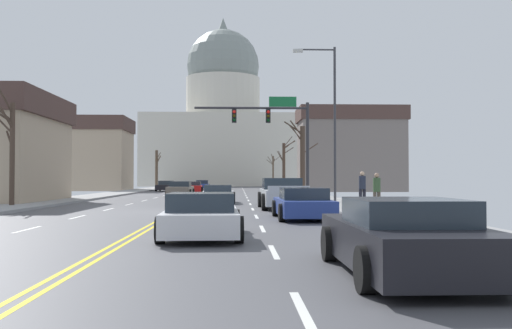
{
  "coord_description": "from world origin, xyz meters",
  "views": [
    {
      "loc": [
        2.74,
        -25.29,
        1.55
      ],
      "look_at": [
        4.66,
        31.28,
        2.88
      ],
      "focal_mm": 39.03,
      "sensor_mm": 36.0,
      "label": 1
    }
  ],
  "objects_px": {
    "sedan_oncoming_01": "(193,188)",
    "sedan_oncoming_02": "(166,186)",
    "sedan_near_00": "(218,194)",
    "sedan_oncoming_03": "(202,185)",
    "street_lamp_right": "(330,111)",
    "pedestrian_00": "(377,189)",
    "sedan_near_02": "(303,204)",
    "pickup_truck_near_01": "(283,195)",
    "pedestrian_01": "(362,187)",
    "sedan_near_03": "(202,216)",
    "sedan_oncoming_00": "(180,190)",
    "sedan_near_04": "(403,239)",
    "signal_gantry": "(276,126)"
  },
  "relations": [
    {
      "from": "signal_gantry",
      "to": "sedan_near_02",
      "type": "xyz_separation_m",
      "value": [
        -0.21,
        -17.43,
        -4.57
      ]
    },
    {
      "from": "sedan_near_03",
      "to": "sedan_oncoming_00",
      "type": "bearing_deg",
      "value": 96.82
    },
    {
      "from": "sedan_near_02",
      "to": "sedan_near_04",
      "type": "height_order",
      "value": "sedan_near_04"
    },
    {
      "from": "pedestrian_00",
      "to": "sedan_oncoming_00",
      "type": "bearing_deg",
      "value": 119.36
    },
    {
      "from": "street_lamp_right",
      "to": "sedan_near_00",
      "type": "relative_size",
      "value": 2.07
    },
    {
      "from": "signal_gantry",
      "to": "sedan_oncoming_02",
      "type": "xyz_separation_m",
      "value": [
        -10.85,
        25.86,
        -4.56
      ]
    },
    {
      "from": "sedan_oncoming_01",
      "to": "sedan_oncoming_02",
      "type": "height_order",
      "value": "sedan_oncoming_02"
    },
    {
      "from": "sedan_near_04",
      "to": "street_lamp_right",
      "type": "bearing_deg",
      "value": 83.47
    },
    {
      "from": "sedan_oncoming_01",
      "to": "sedan_oncoming_03",
      "type": "xyz_separation_m",
      "value": [
        -0.1,
        16.89,
        0.01
      ]
    },
    {
      "from": "sedan_oncoming_03",
      "to": "pickup_truck_near_01",
      "type": "bearing_deg",
      "value": -81.29
    },
    {
      "from": "sedan_near_00",
      "to": "sedan_near_04",
      "type": "bearing_deg",
      "value": -81.37
    },
    {
      "from": "pickup_truck_near_01",
      "to": "pedestrian_00",
      "type": "height_order",
      "value": "pedestrian_00"
    },
    {
      "from": "sedan_oncoming_03",
      "to": "pedestrian_00",
      "type": "xyz_separation_m",
      "value": [
        10.97,
        -47.23,
        0.48
      ]
    },
    {
      "from": "sedan_near_04",
      "to": "sedan_oncoming_02",
      "type": "relative_size",
      "value": 1.07
    },
    {
      "from": "sedan_near_03",
      "to": "sedan_near_04",
      "type": "relative_size",
      "value": 0.96
    },
    {
      "from": "sedan_near_02",
      "to": "sedan_oncoming_00",
      "type": "bearing_deg",
      "value": 106.27
    },
    {
      "from": "sedan_near_00",
      "to": "sedan_oncoming_03",
      "type": "bearing_deg",
      "value": 95.03
    },
    {
      "from": "pickup_truck_near_01",
      "to": "pedestrian_01",
      "type": "height_order",
      "value": "pedestrian_01"
    },
    {
      "from": "sedan_oncoming_00",
      "to": "sedan_oncoming_03",
      "type": "relative_size",
      "value": 1.0
    },
    {
      "from": "sedan_near_00",
      "to": "pedestrian_01",
      "type": "xyz_separation_m",
      "value": [
        7.33,
        -6.42,
        0.56
      ]
    },
    {
      "from": "signal_gantry",
      "to": "pedestrian_00",
      "type": "distance_m",
      "value": 14.0
    },
    {
      "from": "sedan_oncoming_02",
      "to": "pedestrian_00",
      "type": "height_order",
      "value": "pedestrian_00"
    },
    {
      "from": "sedan_oncoming_00",
      "to": "pedestrian_01",
      "type": "height_order",
      "value": "pedestrian_01"
    },
    {
      "from": "sedan_oncoming_00",
      "to": "sedan_oncoming_03",
      "type": "xyz_separation_m",
      "value": [
        -0.0,
        27.74,
        -0.03
      ]
    },
    {
      "from": "pedestrian_00",
      "to": "sedan_near_02",
      "type": "bearing_deg",
      "value": -130.85
    },
    {
      "from": "sedan_oncoming_00",
      "to": "sedan_oncoming_03",
      "type": "height_order",
      "value": "sedan_oncoming_00"
    },
    {
      "from": "sedan_near_00",
      "to": "pickup_truck_near_01",
      "type": "relative_size",
      "value": 0.79
    },
    {
      "from": "sedan_near_00",
      "to": "sedan_oncoming_03",
      "type": "relative_size",
      "value": 0.92
    },
    {
      "from": "sedan_oncoming_03",
      "to": "pedestrian_01",
      "type": "xyz_separation_m",
      "value": [
        10.75,
        -45.25,
        0.53
      ]
    },
    {
      "from": "sedan_near_00",
      "to": "sedan_near_02",
      "type": "relative_size",
      "value": 0.93
    },
    {
      "from": "street_lamp_right",
      "to": "pickup_truck_near_01",
      "type": "relative_size",
      "value": 1.63
    },
    {
      "from": "street_lamp_right",
      "to": "pedestrian_00",
      "type": "xyz_separation_m",
      "value": [
        1.24,
        -5.53,
        -4.23
      ]
    },
    {
      "from": "sedan_oncoming_01",
      "to": "pedestrian_00",
      "type": "relative_size",
      "value": 2.78
    },
    {
      "from": "sedan_oncoming_01",
      "to": "sedan_oncoming_03",
      "type": "distance_m",
      "value": 16.89
    },
    {
      "from": "pickup_truck_near_01",
      "to": "pedestrian_01",
      "type": "bearing_deg",
      "value": -7.13
    },
    {
      "from": "pickup_truck_near_01",
      "to": "street_lamp_right",
      "type": "bearing_deg",
      "value": 46.83
    },
    {
      "from": "street_lamp_right",
      "to": "sedan_oncoming_03",
      "type": "relative_size",
      "value": 1.91
    },
    {
      "from": "pedestrian_01",
      "to": "sedan_near_00",
      "type": "bearing_deg",
      "value": 138.78
    },
    {
      "from": "sedan_oncoming_01",
      "to": "pedestrian_01",
      "type": "xyz_separation_m",
      "value": [
        10.65,
        -28.36,
        0.54
      ]
    },
    {
      "from": "sedan_near_03",
      "to": "sedan_oncoming_02",
      "type": "bearing_deg",
      "value": 98.31
    },
    {
      "from": "sedan_oncoming_02",
      "to": "pedestrian_01",
      "type": "bearing_deg",
      "value": -68.65
    },
    {
      "from": "street_lamp_right",
      "to": "sedan_oncoming_02",
      "type": "xyz_separation_m",
      "value": [
        -13.34,
        33.21,
        -4.72
      ]
    },
    {
      "from": "pickup_truck_near_01",
      "to": "pedestrian_01",
      "type": "relative_size",
      "value": 3.12
    },
    {
      "from": "street_lamp_right",
      "to": "sedan_oncoming_01",
      "type": "relative_size",
      "value": 1.94
    },
    {
      "from": "pickup_truck_near_01",
      "to": "sedan_oncoming_03",
      "type": "distance_m",
      "value": 45.29
    },
    {
      "from": "sedan_oncoming_01",
      "to": "sedan_oncoming_02",
      "type": "bearing_deg",
      "value": 113.91
    },
    {
      "from": "sedan_near_02",
      "to": "pedestrian_00",
      "type": "height_order",
      "value": "pedestrian_00"
    },
    {
      "from": "street_lamp_right",
      "to": "sedan_oncoming_00",
      "type": "bearing_deg",
      "value": 124.83
    },
    {
      "from": "sedan_near_02",
      "to": "sedan_near_03",
      "type": "distance_m",
      "value": 7.22
    },
    {
      "from": "sedan_near_02",
      "to": "sedan_oncoming_03",
      "type": "bearing_deg",
      "value": 97.73
    }
  ]
}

